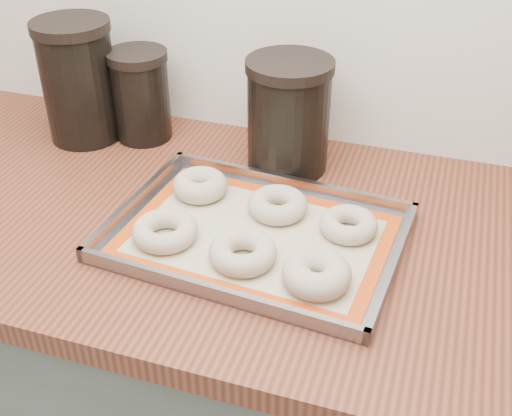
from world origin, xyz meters
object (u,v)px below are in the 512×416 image
(bagel_front_left, at_px, (165,231))
(bagel_front_right, at_px, (317,274))
(canister_left, at_px, (79,81))
(canister_right, at_px, (288,116))
(canister_mid, at_px, (141,95))
(bagel_back_right, at_px, (349,225))
(bagel_front_mid, at_px, (243,252))
(bagel_back_left, at_px, (200,185))
(baking_tray, at_px, (256,235))
(bagel_back_mid, at_px, (278,205))

(bagel_front_left, height_order, bagel_front_right, bagel_front_right)
(canister_left, xyz_separation_m, canister_right, (0.43, 0.01, -0.01))
(canister_mid, bearing_deg, bagel_back_right, -24.14)
(bagel_front_mid, xyz_separation_m, bagel_back_left, (-0.13, 0.16, 0.00))
(bagel_back_right, relative_size, canister_right, 0.44)
(bagel_back_right, bearing_deg, baking_tray, -158.24)
(canister_mid, bearing_deg, baking_tray, -38.93)
(baking_tray, relative_size, bagel_back_mid, 4.81)
(bagel_back_mid, distance_m, canister_left, 0.50)
(bagel_back_left, bearing_deg, bagel_back_right, -6.78)
(bagel_front_left, distance_m, canister_right, 0.33)
(bagel_front_mid, relative_size, canister_left, 0.43)
(bagel_back_right, xyz_separation_m, canister_mid, (-0.47, 0.21, 0.07))
(bagel_back_left, relative_size, canister_left, 0.40)
(canister_left, bearing_deg, canister_right, 0.98)
(bagel_back_mid, bearing_deg, canister_right, 100.32)
(canister_mid, bearing_deg, bagel_back_left, -42.09)
(bagel_front_right, bearing_deg, canister_mid, 141.94)
(bagel_front_right, height_order, bagel_back_mid, bagel_front_right)
(bagel_front_left, relative_size, canister_mid, 0.57)
(bagel_back_mid, relative_size, bagel_back_right, 1.07)
(baking_tray, xyz_separation_m, bagel_front_left, (-0.14, -0.05, 0.01))
(bagel_front_mid, relative_size, bagel_front_right, 1.02)
(bagel_front_left, height_order, canister_mid, canister_mid)
(bagel_front_right, xyz_separation_m, bagel_back_right, (0.02, 0.14, -0.00))
(bagel_front_right, bearing_deg, canister_right, 112.69)
(bagel_front_left, distance_m, canister_left, 0.43)
(canister_left, bearing_deg, canister_mid, 16.95)
(bagel_front_left, distance_m, bagel_back_left, 0.14)
(bagel_back_mid, relative_size, canister_mid, 0.55)
(baking_tray, height_order, canister_right, canister_right)
(bagel_back_left, bearing_deg, bagel_front_left, -91.37)
(baking_tray, relative_size, bagel_front_right, 4.72)
(bagel_back_mid, xyz_separation_m, canister_left, (-0.46, 0.16, 0.10))
(canister_right, bearing_deg, bagel_front_left, -112.45)
(bagel_front_right, bearing_deg, baking_tray, 144.42)
(bagel_front_right, height_order, canister_left, canister_left)
(canister_left, xyz_separation_m, canister_mid, (0.12, 0.04, -0.03))
(canister_right, bearing_deg, baking_tray, -86.34)
(baking_tray, bearing_deg, bagel_front_right, -35.58)
(bagel_front_mid, distance_m, bagel_back_left, 0.21)
(bagel_front_right, xyz_separation_m, bagel_back_left, (-0.25, 0.17, -0.00))
(baking_tray, distance_m, bagel_back_right, 0.15)
(bagel_back_right, xyz_separation_m, canister_right, (-0.16, 0.18, 0.09))
(bagel_front_mid, relative_size, bagel_back_right, 1.11)
(baking_tray, bearing_deg, canister_mid, 141.07)
(bagel_front_right, relative_size, bagel_back_mid, 1.02)
(bagel_front_mid, bearing_deg, bagel_back_mid, 84.40)
(bagel_back_mid, xyz_separation_m, canister_mid, (-0.35, 0.19, 0.07))
(bagel_front_right, bearing_deg, bagel_back_mid, 123.51)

